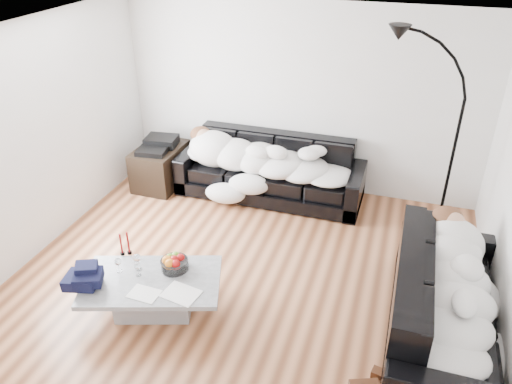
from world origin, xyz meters
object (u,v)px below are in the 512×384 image
(stereo, at_px, (158,144))
(wine_glass_c, at_px, (138,269))
(sofa_right, at_px, (447,305))
(wine_glass_b, at_px, (118,265))
(sleeper_back, at_px, (269,156))
(wine_glass_a, at_px, (138,262))
(coffee_table, at_px, (154,295))
(shoes, at_px, (375,382))
(candle_right, at_px, (128,243))
(sofa_back, at_px, (270,169))
(fruit_bowl, at_px, (174,262))
(av_cabinet, at_px, (161,166))
(sleeper_right, at_px, (451,288))
(candle_left, at_px, (121,244))
(floor_lamp, at_px, (452,159))

(stereo, bearing_deg, wine_glass_c, -74.22)
(sofa_right, distance_m, wine_glass_b, 3.15)
(sleeper_back, relative_size, wine_glass_a, 11.91)
(coffee_table, distance_m, shoes, 2.25)
(wine_glass_a, bearing_deg, wine_glass_c, -59.76)
(wine_glass_a, bearing_deg, candle_right, 137.36)
(coffee_table, distance_m, wine_glass_b, 0.46)
(coffee_table, distance_m, wine_glass_c, 0.31)
(wine_glass_b, xyz_separation_m, wine_glass_c, (0.22, 0.01, -0.00))
(sleeper_back, height_order, wine_glass_b, sleeper_back)
(wine_glass_a, relative_size, stereo, 0.41)
(sleeper_back, height_order, shoes, sleeper_back)
(sofa_right, bearing_deg, sofa_back, 46.88)
(fruit_bowl, height_order, candle_right, candle_right)
(fruit_bowl, height_order, wine_glass_a, wine_glass_a)
(wine_glass_c, relative_size, av_cabinet, 0.18)
(sofa_right, xyz_separation_m, candle_right, (-3.18, -0.13, 0.08))
(sofa_back, relative_size, sofa_right, 1.16)
(sleeper_right, bearing_deg, av_cabinet, 63.08)
(candle_left, height_order, stereo, stereo)
(candle_left, height_order, shoes, candle_left)
(sofa_right, height_order, stereo, sofa_right)
(candle_left, relative_size, av_cabinet, 0.30)
(sofa_right, relative_size, candle_left, 8.64)
(sleeper_back, relative_size, candle_right, 8.11)
(wine_glass_a, relative_size, wine_glass_c, 1.21)
(sleeper_back, relative_size, sleeper_right, 1.14)
(sofa_back, bearing_deg, wine_glass_c, -102.97)
(sleeper_back, xyz_separation_m, stereo, (-1.62, -0.12, 0.01))
(wine_glass_b, distance_m, wine_glass_c, 0.22)
(sofa_back, xyz_separation_m, av_cabinet, (-1.62, -0.17, -0.13))
(wine_glass_b, bearing_deg, candle_right, 100.83)
(wine_glass_a, distance_m, shoes, 2.50)
(av_cabinet, relative_size, stereo, 1.93)
(floor_lamp, bearing_deg, candle_left, -161.48)
(sleeper_right, xyz_separation_m, candle_left, (-3.24, -0.17, -0.13))
(sleeper_right, distance_m, wine_glass_b, 3.15)
(wine_glass_c, height_order, candle_left, candle_left)
(fruit_bowl, distance_m, stereo, 2.58)
(coffee_table, bearing_deg, candle_right, 143.85)
(sleeper_right, xyz_separation_m, coffee_table, (-2.75, -0.44, -0.46))
(stereo, height_order, floor_lamp, floor_lamp)
(sofa_back, bearing_deg, floor_lamp, -10.80)
(sofa_back, xyz_separation_m, wine_glass_c, (-0.60, -2.59, 0.05))
(shoes, distance_m, stereo, 4.39)
(fruit_bowl, relative_size, wine_glass_b, 1.75)
(sofa_back, height_order, av_cabinet, sofa_back)
(sofa_right, bearing_deg, shoes, 143.70)
(candle_right, bearing_deg, wine_glass_a, -42.64)
(wine_glass_b, bearing_deg, stereo, 108.37)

